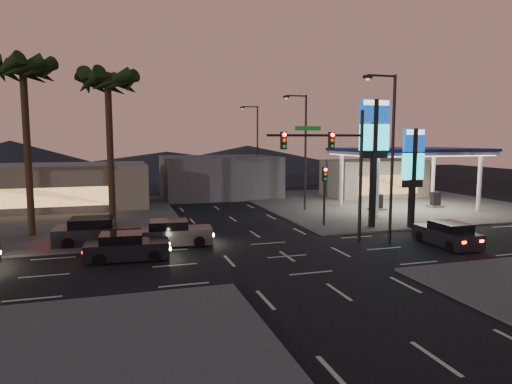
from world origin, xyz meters
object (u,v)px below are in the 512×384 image
object	(u,v)px
pylon_sign_tall	(374,137)
car_lane_a_front	(126,247)
car_lane_b_mid	(97,232)
pylon_sign_short	(413,163)
car_lane_b_front	(173,234)
suv_station	(447,235)
gas_station	(409,153)
traffic_signal_mast	(335,157)

from	to	relation	value
pylon_sign_tall	car_lane_a_front	xyz separation A→B (m)	(-16.79, -3.66, -5.73)
car_lane_b_mid	pylon_sign_tall	bearing A→B (deg)	-0.96
car_lane_b_mid	pylon_sign_short	bearing A→B (deg)	-3.59
car_lane_b_front	car_lane_b_mid	size ratio (longest dim) A/B	0.91
suv_station	car_lane_b_front	bearing A→B (deg)	162.54
car_lane_a_front	pylon_sign_short	bearing A→B (deg)	7.85
car_lane_b_front	car_lane_b_mid	world-z (taller)	car_lane_b_mid
pylon_sign_tall	suv_station	distance (m)	8.38
gas_station	car_lane_b_front	bearing A→B (deg)	-160.77
gas_station	pylon_sign_tall	bearing A→B (deg)	-139.09
pylon_sign_tall	car_lane_b_mid	size ratio (longest dim) A/B	1.73
traffic_signal_mast	suv_station	world-z (taller)	traffic_signal_mast
traffic_signal_mast	car_lane_b_mid	world-z (taller)	traffic_signal_mast
gas_station	pylon_sign_short	bearing A→B (deg)	-123.69
pylon_sign_tall	suv_station	xyz separation A→B (m)	(1.50, -5.92, -5.73)
pylon_sign_short	traffic_signal_mast	bearing A→B (deg)	-160.87
suv_station	car_lane_b_mid	bearing A→B (deg)	162.60
gas_station	pylon_sign_short	world-z (taller)	pylon_sign_short
pylon_sign_tall	pylon_sign_short	distance (m)	3.20
pylon_sign_short	car_lane_b_front	xyz separation A→B (m)	(-16.57, -0.03, -3.96)
car_lane_b_front	suv_station	bearing A→B (deg)	-17.46
pylon_sign_tall	suv_station	size ratio (longest dim) A/B	2.08
gas_station	pylon_sign_tall	xyz separation A→B (m)	(-7.50, -6.50, 1.31)
gas_station	pylon_sign_tall	size ratio (longest dim) A/B	1.36
traffic_signal_mast	suv_station	bearing A→B (deg)	-21.10
suv_station	gas_station	bearing A→B (deg)	64.21
pylon_sign_short	pylon_sign_tall	bearing A→B (deg)	158.20
pylon_sign_short	traffic_signal_mast	world-z (taller)	traffic_signal_mast
pylon_sign_short	car_lane_b_front	distance (m)	17.04
traffic_signal_mast	car_lane_b_front	size ratio (longest dim) A/B	1.69
traffic_signal_mast	gas_station	bearing A→B (deg)	39.28
car_lane_b_mid	suv_station	bearing A→B (deg)	-17.40
car_lane_b_mid	suv_station	size ratio (longest dim) A/B	1.20
traffic_signal_mast	car_lane_b_mid	bearing A→B (deg)	164.34
pylon_sign_tall	car_lane_b_mid	bearing A→B (deg)	179.04
gas_station	car_lane_b_mid	xyz separation A→B (m)	(-25.87, -6.19, -4.31)
traffic_signal_mast	car_lane_a_front	world-z (taller)	traffic_signal_mast
pylon_sign_tall	suv_station	world-z (taller)	pylon_sign_tall
traffic_signal_mast	car_lane_b_front	xyz separation A→B (m)	(-9.33, 2.49, -4.53)
gas_station	pylon_sign_tall	distance (m)	10.01
gas_station	suv_station	size ratio (longest dim) A/B	2.82
traffic_signal_mast	pylon_sign_tall	bearing A→B (deg)	36.52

